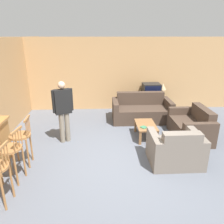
{
  "coord_description": "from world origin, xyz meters",
  "views": [
    {
      "loc": [
        -0.45,
        -4.2,
        2.67
      ],
      "look_at": [
        -0.19,
        0.91,
        0.85
      ],
      "focal_mm": 35.0,
      "sensor_mm": 36.0,
      "label": 1
    }
  ],
  "objects": [
    {
      "name": "loveseat_right",
      "position": [
        1.97,
        1.12,
        0.31
      ],
      "size": [
        0.85,
        1.37,
        0.84
      ],
      "color": "#423328",
      "rests_on": "ground_plane"
    },
    {
      "name": "tv_unit",
      "position": [
        1.34,
        3.36,
        0.26
      ],
      "size": [
        1.11,
        0.49,
        0.51
      ],
      "color": "black",
      "rests_on": "ground_plane"
    },
    {
      "name": "table_lamp",
      "position": [
        1.75,
        3.36,
        0.9
      ],
      "size": [
        0.25,
        0.25,
        0.52
      ],
      "color": "brown",
      "rests_on": "tv_unit"
    },
    {
      "name": "bar_chair_mid",
      "position": [
        -2.14,
        -0.56,
        0.61
      ],
      "size": [
        0.5,
        0.5,
        1.08
      ],
      "color": "#996638",
      "rests_on": "ground_plane"
    },
    {
      "name": "bar_chair_far",
      "position": [
        -2.14,
        -0.01,
        0.61
      ],
      "size": [
        0.46,
        0.46,
        1.08
      ],
      "color": "#996638",
      "rests_on": "ground_plane"
    },
    {
      "name": "ground_plane",
      "position": [
        0.0,
        0.0,
        0.0
      ],
      "size": [
        24.0,
        24.0,
        0.0
      ],
      "primitive_type": "plane",
      "color": "#565B66"
    },
    {
      "name": "person_by_window",
      "position": [
        -1.42,
        1.05,
        0.91
      ],
      "size": [
        0.49,
        0.31,
        1.61
      ],
      "color": "#756B5B",
      "rests_on": "ground_plane"
    },
    {
      "name": "armchair_near",
      "position": [
        1.13,
        -0.11,
        0.32
      ],
      "size": [
        1.09,
        0.88,
        0.86
      ],
      "color": "#70665B",
      "rests_on": "ground_plane"
    },
    {
      "name": "book_on_table",
      "position": [
        0.63,
        0.95,
        0.4
      ],
      "size": [
        0.21,
        0.21,
        0.02
      ],
      "color": "#33704C",
      "rests_on": "coffee_table"
    },
    {
      "name": "tv",
      "position": [
        1.34,
        3.35,
        0.77
      ],
      "size": [
        0.62,
        0.52,
        0.52
      ],
      "color": "black",
      "rests_on": "tv_unit"
    },
    {
      "name": "couch_far",
      "position": [
        0.85,
        2.47,
        0.31
      ],
      "size": [
        1.88,
        0.93,
        0.88
      ],
      "color": "#423328",
      "rests_on": "ground_plane"
    },
    {
      "name": "coffee_table",
      "position": [
        0.74,
        1.17,
        0.32
      ],
      "size": [
        0.51,
        0.87,
        0.39
      ],
      "color": "brown",
      "rests_on": "ground_plane"
    },
    {
      "name": "wall_back",
      "position": [
        0.0,
        3.72,
        1.3
      ],
      "size": [
        9.4,
        0.08,
        2.6
      ],
      "color": "tan",
      "rests_on": "ground_plane"
    }
  ]
}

